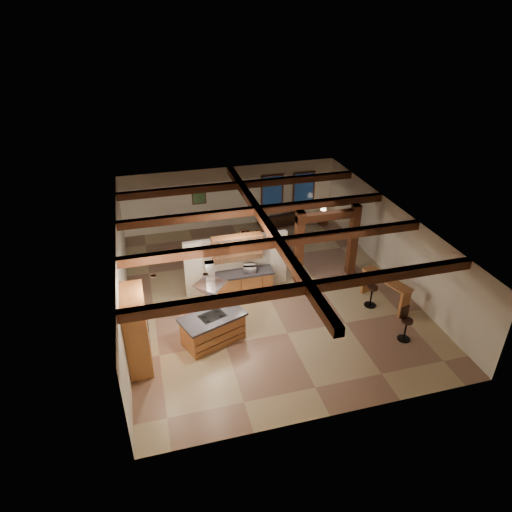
{
  "coord_description": "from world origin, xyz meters",
  "views": [
    {
      "loc": [
        -4.04,
        -13.53,
        9.54
      ],
      "look_at": [
        -0.26,
        0.5,
        1.31
      ],
      "focal_mm": 32.0,
      "sensor_mm": 36.0,
      "label": 1
    }
  ],
  "objects": [
    {
      "name": "sofa",
      "position": [
        2.27,
        5.5,
        0.29
      ],
      "size": [
        2.1,
        1.06,
        0.59
      ],
      "primitive_type": "imported",
      "rotation": [
        0.0,
        0.0,
        3.28
      ],
      "color": "black",
      "rests_on": "ground"
    },
    {
      "name": "dining_table",
      "position": [
        0.4,
        2.41,
        0.32
      ],
      "size": [
        1.98,
        1.38,
        0.64
      ],
      "primitive_type": "imported",
      "rotation": [
        0.0,
        0.0,
        0.22
      ],
      "color": "#3E1D0F",
      "rests_on": "ground"
    },
    {
      "name": "partition_wall",
      "position": [
        -1.0,
        0.5,
        1.1
      ],
      "size": [
        3.8,
        0.18,
        2.2
      ],
      "primitive_type": "cube",
      "color": "silver",
      "rests_on": "ground"
    },
    {
      "name": "framed_art",
      "position": [
        -1.5,
        5.94,
        1.7
      ],
      "size": [
        0.65,
        0.05,
        0.85
      ],
      "color": "#3B210E",
      "rests_on": "room_walls"
    },
    {
      "name": "bar_stool_b",
      "position": [
        3.34,
        -1.74,
        0.62
      ],
      "size": [
        0.42,
        0.42,
        1.21
      ],
      "color": "black",
      "rests_on": "ground"
    },
    {
      "name": "ceiling_beams",
      "position": [
        0.0,
        0.0,
        2.76
      ],
      "size": [
        10.0,
        12.0,
        0.28
      ],
      "color": "#3B210E",
      "rests_on": "room_walls"
    },
    {
      "name": "kitchen_island",
      "position": [
        -2.39,
        -2.21,
        0.5
      ],
      "size": [
        2.23,
        1.69,
        0.99
      ],
      "color": "#AC6A37",
      "rests_on": "ground"
    },
    {
      "name": "upper_display_cabinet",
      "position": [
        -1.0,
        0.31,
        1.85
      ],
      "size": [
        1.8,
        0.36,
        0.95
      ],
      "color": "#AC6A37",
      "rests_on": "partition_wall"
    },
    {
      "name": "recessed_cans",
      "position": [
        -2.53,
        -1.93,
        2.87
      ],
      "size": [
        3.16,
        2.46,
        0.03
      ],
      "color": "silver",
      "rests_on": "room_walls"
    },
    {
      "name": "table_lamp",
      "position": [
        4.3,
        5.03,
        0.78
      ],
      "size": [
        0.28,
        0.28,
        0.32
      ],
      "color": "black",
      "rests_on": "side_table"
    },
    {
      "name": "back_windows",
      "position": [
        2.8,
        5.93,
        1.5
      ],
      "size": [
        2.7,
        0.07,
        1.7
      ],
      "color": "#3B210E",
      "rests_on": "room_walls"
    },
    {
      "name": "bar_stool_a",
      "position": [
        3.5,
        -3.7,
        0.6
      ],
      "size": [
        0.42,
        0.43,
        1.17
      ],
      "color": "black",
      "rests_on": "ground"
    },
    {
      "name": "bar_counter",
      "position": [
        3.86,
        -1.77,
        0.7
      ],
      "size": [
        1.07,
        2.03,
        1.04
      ],
      "color": "#AC6A37",
      "rests_on": "ground"
    },
    {
      "name": "room_walls",
      "position": [
        0.0,
        0.0,
        1.78
      ],
      "size": [
        12.0,
        12.0,
        12.0
      ],
      "color": "silver",
      "rests_on": "ground"
    },
    {
      "name": "back_counter",
      "position": [
        -1.0,
        0.11,
        0.48
      ],
      "size": [
        2.5,
        0.66,
        0.94
      ],
      "color": "#AC6A37",
      "rests_on": "ground"
    },
    {
      "name": "side_table",
      "position": [
        4.3,
        5.03,
        0.27
      ],
      "size": [
        0.54,
        0.54,
        0.55
      ],
      "primitive_type": "cube",
      "rotation": [
        0.0,
        0.0,
        -0.27
      ],
      "color": "#3B210E",
      "rests_on": "ground"
    },
    {
      "name": "pantry_cabinet",
      "position": [
        -4.67,
        -2.6,
        1.2
      ],
      "size": [
        0.67,
        1.6,
        2.4
      ],
      "color": "#AC6A37",
      "rests_on": "ground"
    },
    {
      "name": "microwave",
      "position": [
        -0.59,
        0.11,
        1.07
      ],
      "size": [
        0.52,
        0.4,
        0.26
      ],
      "primitive_type": "imported",
      "rotation": [
        0.0,
        0.0,
        2.93
      ],
      "color": "#B6B5BA",
      "rests_on": "back_counter"
    },
    {
      "name": "range_hood",
      "position": [
        -2.39,
        -2.21,
        1.78
      ],
      "size": [
        1.1,
        1.1,
        1.4
      ],
      "color": "silver",
      "rests_on": "room_walls"
    },
    {
      "name": "dining_chairs",
      "position": [
        0.4,
        2.41,
        0.57
      ],
      "size": [
        2.2,
        2.2,
        1.13
      ],
      "color": "#3B210E",
      "rests_on": "ground"
    },
    {
      "name": "ground",
      "position": [
        0.0,
        0.0,
        0.0
      ],
      "size": [
        12.0,
        12.0,
        0.0
      ],
      "primitive_type": "plane",
      "color": "tan",
      "rests_on": "ground"
    },
    {
      "name": "timber_posts",
      "position": [
        2.5,
        0.5,
        1.76
      ],
      "size": [
        2.5,
        0.3,
        2.9
      ],
      "color": "#3B210E",
      "rests_on": "ground"
    }
  ]
}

